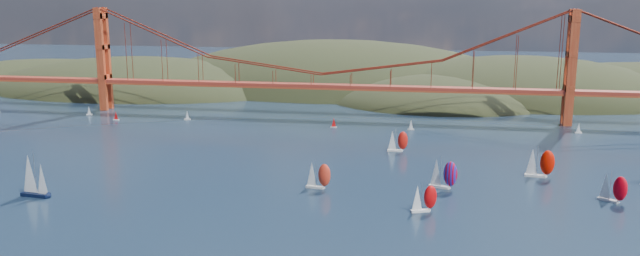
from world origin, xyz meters
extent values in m
plane|color=black|center=(0.00, 0.00, 0.00)|extent=(1200.00, 1200.00, 0.00)
ellipsoid|color=black|center=(-140.00, 260.00, -11.20)|extent=(240.00, 140.00, 64.00)
ellipsoid|color=black|center=(-10.00, 300.00, -16.80)|extent=(300.00, 180.00, 96.00)
ellipsoid|color=black|center=(110.00, 270.00, -13.30)|extent=(220.00, 140.00, 76.00)
ellipsoid|color=black|center=(60.00, 240.00, -8.40)|extent=(140.00, 110.00, 48.00)
ellipsoid|color=black|center=(-230.00, 290.00, -7.70)|extent=(200.00, 140.00, 44.00)
cube|color=maroon|center=(0.00, 180.00, 16.00)|extent=(440.00, 7.00, 1.60)
cube|color=maroon|center=(0.00, 180.00, 14.80)|extent=(440.00, 7.00, 0.80)
cube|color=maroon|center=(-120.00, 180.00, 27.50)|extent=(4.00, 8.50, 55.00)
cube|color=maroon|center=(120.00, 180.00, 27.50)|extent=(4.00, 8.50, 55.00)
cube|color=black|center=(-64.85, 34.70, 0.57)|extent=(9.67, 3.74, 1.13)
cylinder|color=#99999E|center=(-64.39, 34.65, 7.94)|extent=(0.14, 0.14, 13.61)
cone|color=white|center=(-66.54, 34.90, 7.26)|extent=(5.87, 5.87, 11.98)
cone|color=white|center=(-62.05, 34.37, 5.90)|extent=(4.19, 4.19, 9.53)
cube|color=silver|center=(18.90, 58.35, 0.35)|extent=(6.03, 2.47, 0.70)
cylinder|color=#99999E|center=(19.19, 58.31, 5.09)|extent=(0.09, 0.09, 8.78)
cone|color=white|center=(17.86, 58.50, 4.65)|extent=(3.72, 3.72, 7.73)
ellipsoid|color=red|center=(22.09, 57.88, 4.65)|extent=(4.43, 3.14, 7.38)
cube|color=white|center=(52.90, 41.20, 0.33)|extent=(5.62, 3.38, 0.65)
cylinder|color=#99999E|center=(53.16, 41.30, 4.73)|extent=(0.08, 0.08, 8.16)
cone|color=white|center=(51.99, 40.85, 4.32)|extent=(3.94, 3.94, 7.18)
ellipsoid|color=red|center=(55.69, 42.28, 4.32)|extent=(4.41, 3.60, 6.85)
cube|color=white|center=(108.79, 60.85, 0.36)|extent=(5.75, 4.89, 0.71)
cylinder|color=#99999E|center=(109.03, 60.67, 5.17)|extent=(0.09, 0.09, 8.91)
cone|color=white|center=(107.93, 61.49, 4.72)|extent=(4.65, 4.65, 7.84)
ellipsoid|color=red|center=(111.41, 58.89, 4.72)|extent=(4.89, 4.58, 7.48)
cube|color=silver|center=(91.13, 84.25, 0.40)|extent=(6.95, 2.86, 0.81)
cylinder|color=#99999E|center=(91.47, 84.20, 5.87)|extent=(0.10, 0.10, 10.12)
cone|color=white|center=(89.93, 84.43, 5.36)|extent=(4.29, 4.29, 8.91)
ellipsoid|color=red|center=(94.81, 83.71, 5.36)|extent=(5.11, 3.63, 8.50)
cube|color=silver|center=(41.45, 111.92, 0.34)|extent=(5.83, 2.01, 0.69)
cylinder|color=#99999E|center=(41.74, 111.94, 4.98)|extent=(0.09, 0.09, 8.59)
cone|color=white|center=(40.42, 111.85, 4.55)|extent=(3.43, 3.43, 7.56)
ellipsoid|color=red|center=(44.59, 112.14, 4.55)|extent=(4.18, 2.80, 7.22)
cube|color=silver|center=(58.51, 65.69, 0.39)|extent=(6.72, 3.78, 0.78)
cylinder|color=#99999E|center=(58.82, 65.58, 5.64)|extent=(0.10, 0.10, 9.72)
cone|color=white|center=(57.41, 66.06, 5.15)|extent=(4.60, 4.60, 8.56)
ellipsoid|color=red|center=(61.89, 64.55, 5.15)|extent=(5.21, 4.15, 8.17)
cube|color=silver|center=(-120.56, 162.49, 0.25)|extent=(3.00, 1.00, 0.50)
cone|color=white|center=(-120.56, 162.49, 2.60)|extent=(2.00, 2.00, 4.20)
cube|color=silver|center=(-99.90, 152.01, 0.25)|extent=(3.00, 1.00, 0.50)
cone|color=red|center=(-99.90, 152.01, 2.60)|extent=(2.00, 2.00, 4.20)
cube|color=silver|center=(-65.16, 159.36, 0.25)|extent=(3.00, 1.00, 0.50)
cone|color=white|center=(-65.16, 159.36, 2.60)|extent=(2.00, 2.00, 4.20)
cube|color=silver|center=(121.47, 160.09, 0.25)|extent=(3.00, 1.00, 0.50)
cone|color=white|center=(121.47, 160.09, 2.60)|extent=(2.00, 2.00, 4.20)
cube|color=silver|center=(46.49, 154.16, 0.25)|extent=(3.00, 1.00, 0.50)
cone|color=white|center=(46.49, 154.16, 2.60)|extent=(2.00, 2.00, 4.20)
cube|color=silver|center=(10.41, 153.06, 0.25)|extent=(3.00, 1.00, 0.50)
cone|color=red|center=(10.41, 153.06, 2.60)|extent=(2.00, 2.00, 4.20)
camera|label=1|loc=(54.26, -131.75, 60.84)|focal=35.00mm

